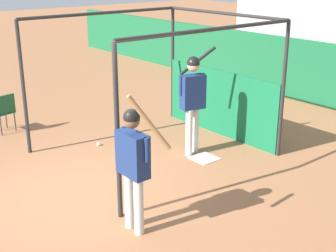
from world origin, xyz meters
TOP-DOWN VIEW (x-y plane):
  - ground_plane at (0.00, 0.00)m, footprint 60.00×60.00m
  - batting_cage at (-0.58, 3.06)m, footprint 3.17×3.63m
  - home_plate at (0.21, 2.53)m, footprint 0.44×0.44m
  - player_batter at (-0.14, 2.54)m, footprint 0.54×0.91m
  - player_waiting at (1.40, 0.11)m, footprint 0.80×0.51m
  - folding_chair at (-3.52, 0.25)m, footprint 0.47×0.47m
  - baseball at (-1.60, 1.36)m, footprint 0.07×0.07m

SIDE VIEW (x-z plane):
  - ground_plane at x=0.00m, z-range 0.00..0.00m
  - home_plate at x=0.21m, z-range 0.00..0.02m
  - baseball at x=-1.60m, z-range 0.00..0.07m
  - folding_chair at x=-3.52m, z-range 0.10..0.94m
  - player_waiting at x=1.40m, z-range 0.04..2.04m
  - player_batter at x=-0.14m, z-range 0.15..2.12m
  - batting_cage at x=-0.58m, z-range -0.11..2.42m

